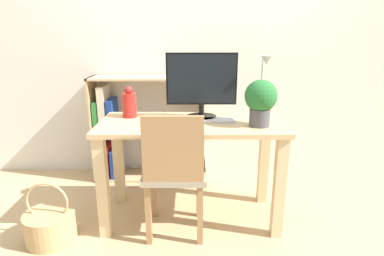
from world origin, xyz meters
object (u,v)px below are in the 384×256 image
vase (130,104)px  chair (175,170)px  desk_lamp (265,81)px  basket (51,225)px  keyboard (208,120)px  potted_plant (262,100)px  monitor (203,83)px  bookshelf (130,131)px

vase → chair: bearing=-46.8°
desk_lamp → basket: bearing=-165.0°
keyboard → potted_plant: 0.38m
monitor → potted_plant: monitor is taller
monitor → desk_lamp: monitor is taller
monitor → desk_lamp: size_ratio=1.12×
vase → basket: 0.95m
chair → basket: 0.88m
bookshelf → basket: bearing=-109.6°
vase → potted_plant: 0.91m
desk_lamp → bookshelf: size_ratio=0.44×
chair → basket: (-0.81, -0.06, -0.36)m
keyboard → basket: keyboard is taller
chair → vase: bearing=133.3°
monitor → potted_plant: (0.37, -0.20, -0.08)m
vase → basket: size_ratio=0.54×
potted_plant → basket: 1.57m
vase → desk_lamp: bearing=-2.2°
keyboard → desk_lamp: desk_lamp is taller
monitor → chair: monitor is taller
desk_lamp → basket: desk_lamp is taller
bookshelf → desk_lamp: bearing=-29.0°
basket → desk_lamp: bearing=15.0°
vase → chair: vase is taller
vase → monitor: bearing=-3.5°
potted_plant → desk_lamp: bearing=74.2°
potted_plant → chair: (-0.55, -0.13, -0.42)m
vase → potted_plant: (0.88, -0.23, 0.07)m
desk_lamp → potted_plant: size_ratio=1.45×
desk_lamp → bookshelf: 1.33m
vase → desk_lamp: (0.93, -0.04, 0.17)m
basket → keyboard: bearing=15.8°
desk_lamp → potted_plant: desk_lamp is taller
keyboard → basket: bearing=-164.2°
keyboard → potted_plant: size_ratio=1.21×
basket → potted_plant: bearing=7.8°
vase → basket: bearing=-138.9°
monitor → desk_lamp: 0.42m
desk_lamp → bookshelf: (-1.06, 0.59, -0.55)m
potted_plant → bookshelf: 1.35m
monitor → keyboard: bearing=-68.5°
desk_lamp → chair: bearing=-152.1°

